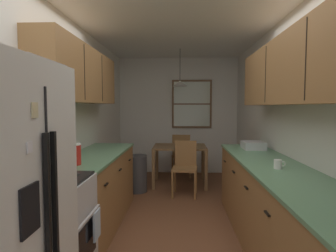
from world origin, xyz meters
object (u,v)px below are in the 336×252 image
Objects in this scene: dining_chair_near at (185,165)px; microwave_over_range at (27,82)px; storage_canister at (74,154)px; mug_by_coffeemaker at (278,164)px; dish_rack at (253,145)px; dining_table at (180,152)px; stove_range at (46,236)px; dining_chair_far at (182,153)px; trash_bin at (137,174)px.

microwave_over_range is at bearing -115.75° from dining_chair_near.
microwave_over_range reaches higher than storage_canister.
dish_rack is at bearing 85.98° from mug_by_coffeemaker.
dining_table is 1.75m from dish_rack.
microwave_over_range reaches higher than dining_table.
stove_range is 10.14× the size of mug_by_coffeemaker.
dining_chair_near is (0.09, -0.60, -0.12)m from dining_table.
microwave_over_range is at bearing -107.50° from dining_chair_far.
dining_chair_near is 2.65× the size of dish_rack.
storage_canister is (-0.01, 0.63, 0.54)m from stove_range.
mug_by_coffeemaker is (0.88, -3.23, 0.44)m from dining_chair_far.
storage_canister is at bearing -112.33° from dining_table.
trash_bin is at bearing -125.91° from dining_chair_far.
microwave_over_range is at bearing -109.93° from dining_table.
dining_chair_near is 2.30m from storage_canister.
microwave_over_range reaches higher than dining_chair_far.
stove_range is 1.78× the size of microwave_over_range.
mug_by_coffeemaker is 0.32× the size of dish_rack.
trash_bin is (-0.74, -0.48, -0.31)m from dining_table.
microwave_over_range reaches higher than stove_range.
dining_chair_near is 4.19× the size of storage_canister.
stove_range reaches higher than dining_chair_near.
storage_canister is at bearing 90.50° from stove_range.
dining_table is (1.04, 3.17, 0.15)m from stove_range.
storage_canister is 1.98× the size of mug_by_coffeemaker.
stove_range is at bearing -89.50° from storage_canister.
dining_chair_far reaches higher than trash_bin.
dining_chair_far is (1.19, 3.77, -1.17)m from microwave_over_range.
dining_table is at bearing 67.67° from storage_canister.
dining_chair_far is (1.07, 3.77, 0.03)m from stove_range.
microwave_over_range is 0.69× the size of dining_chair_far.
stove_range is at bearing -105.91° from dining_chair_far.
mug_by_coffeemaker reaches higher than dining_chair_near.
microwave_over_range is at bearing 179.97° from stove_range.
dining_chair_far reaches higher than dining_table.
trash_bin is at bearing 83.75° from stove_range.
storage_canister is at bearing -109.02° from dining_chair_far.
stove_range is at bearing -96.25° from trash_bin.
storage_canister is at bearing -98.30° from trash_bin.
mug_by_coffeemaker is (0.92, -2.63, 0.32)m from dining_table.
dining_chair_near is at bearing 66.34° from stove_range.
dining_table is 4.58× the size of storage_canister.
dish_rack is at bearing -40.87° from dining_chair_near.
dining_chair_near is 8.29× the size of mug_by_coffeemaker.
storage_canister reaches higher than dish_rack.
microwave_over_range is 0.97× the size of trash_bin.
trash_bin is 1.87× the size of dish_rack.
dining_chair_far is at bearing 70.98° from storage_canister.
dining_chair_far is 1.42× the size of trash_bin.
dining_chair_near is at bearing 112.25° from mug_by_coffeemaker.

